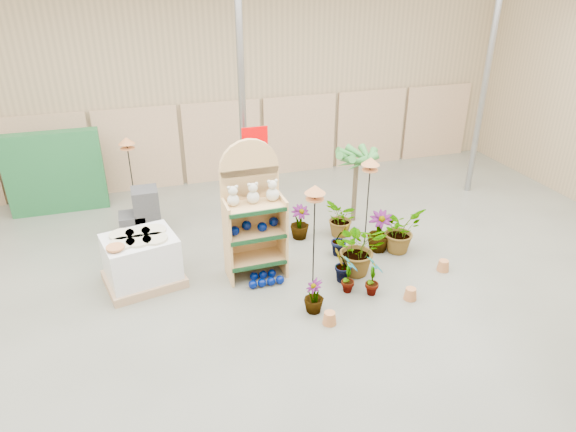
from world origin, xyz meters
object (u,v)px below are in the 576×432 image
(potted_plant_2, at_px, (359,248))
(pallet_stack, at_px, (142,260))
(bird_table_front, at_px, (315,193))
(display_shelf, at_px, (252,215))

(potted_plant_2, bearing_deg, pallet_stack, 167.63)
(bird_table_front, bearing_deg, display_shelf, 141.62)
(pallet_stack, xyz_separation_m, potted_plant_2, (3.64, -0.80, 0.05))
(display_shelf, distance_m, potted_plant_2, 1.95)
(bird_table_front, bearing_deg, potted_plant_2, 2.78)
(pallet_stack, relative_size, potted_plant_2, 1.44)
(display_shelf, height_order, potted_plant_2, display_shelf)
(pallet_stack, distance_m, bird_table_front, 3.15)
(display_shelf, relative_size, bird_table_front, 1.33)
(bird_table_front, distance_m, potted_plant_2, 1.46)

